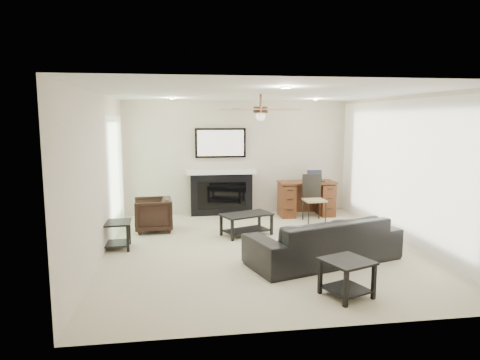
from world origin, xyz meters
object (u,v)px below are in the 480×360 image
Objects in this scene: fireplace_unit at (221,172)px; desk at (306,199)px; sofa at (324,240)px; coffee_table at (246,224)px; armchair at (153,215)px.

fireplace_unit reaches higher than desk.
fireplace_unit is 1.57× the size of desk.
sofa is 2.54× the size of coffee_table.
sofa is 3.62m from fireplace_unit.
armchair is at bearing -139.58° from fireplace_unit.
desk reaches higher than armchair.
coffee_table is 2.07m from desk.
armchair reaches higher than coffee_table.
armchair is at bearing 140.61° from coffee_table.
armchair is 3.35m from desk.
desk is (0.65, 2.97, 0.05)m from sofa.
armchair is 1.79m from coffee_table.
sofa is at bearing 45.95° from armchair.
armchair is 0.36× the size of fireplace_unit.
desk is (3.25, 0.82, 0.06)m from armchair.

